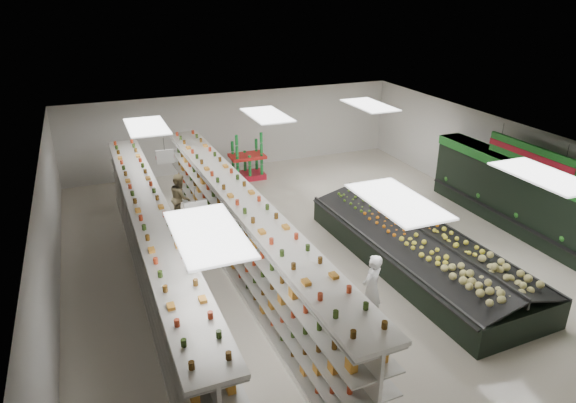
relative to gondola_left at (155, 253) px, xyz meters
name	(u,v)px	position (x,y,z in m)	size (l,w,h in m)	color
floor	(314,249)	(4.61, 0.33, -1.01)	(16.00, 16.00, 0.00)	beige
ceiling	(316,146)	(4.61, 0.33, 2.19)	(14.00, 16.00, 0.02)	white
wall_back	(235,130)	(4.61, 8.33, 0.59)	(14.00, 0.02, 3.20)	silver
wall_front	(534,391)	(4.61, -7.67, 0.59)	(14.00, 0.02, 3.20)	silver
wall_left	(48,243)	(-2.39, 0.33, 0.59)	(0.02, 16.00, 3.20)	silver
wall_right	(507,169)	(11.61, 0.33, 0.59)	(0.02, 16.00, 3.20)	silver
produce_wall_case	(529,197)	(11.14, -1.17, 0.23)	(0.93, 8.00, 2.20)	black
aisle_sign_near	(196,210)	(0.81, -1.67, 1.74)	(0.52, 0.06, 0.75)	white
aisle_sign_far	(165,157)	(0.81, 2.33, 1.74)	(0.52, 0.06, 0.75)	white
hortifruti_banner	(530,155)	(10.86, -1.17, 1.64)	(0.12, 3.20, 0.95)	#1F7625
gondola_left	(155,253)	(0.00, 0.00, 0.00)	(1.04, 12.73, 2.20)	silver
gondola_center	(243,238)	(2.30, -0.11, 0.04)	(1.41, 13.19, 2.28)	silver
produce_island	(418,248)	(6.93, -1.53, -0.49)	(3.05, 7.71, 1.14)	black
soda_endcap	(247,158)	(4.62, 6.78, -0.16)	(1.39, 0.95, 1.76)	#AF1425
shopper_main	(372,288)	(4.40, -3.28, -0.16)	(0.62, 0.41, 1.71)	silver
shopper_background	(180,197)	(1.38, 3.86, -0.21)	(0.78, 0.48, 1.61)	tan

